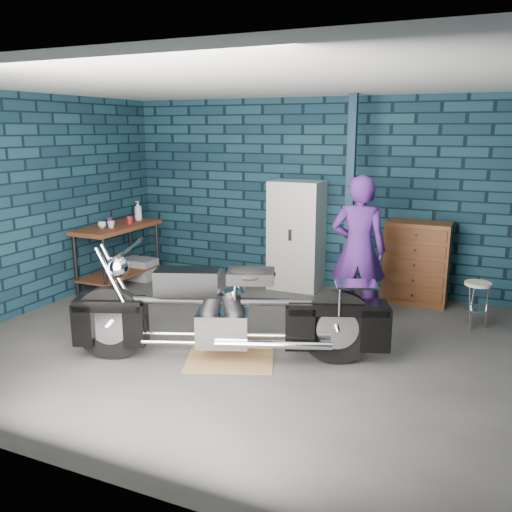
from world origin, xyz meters
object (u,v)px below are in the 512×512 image
at_px(locker, 296,235).
at_px(motorcycle, 229,305).
at_px(tool_chest, 416,263).
at_px(workbench, 119,256).
at_px(storage_bin, 139,269).
at_px(person, 358,250).
at_px(shop_stool, 476,305).

bearing_deg(locker, motorcycle, -84.13).
distance_m(motorcycle, tool_chest, 3.02).
relative_size(workbench, storage_bin, 2.76).
height_order(person, shop_stool, person).
bearing_deg(workbench, shop_stool, 3.45).
bearing_deg(locker, shop_stool, -15.21).
height_order(workbench, shop_stool, workbench).
distance_m(motorcycle, storage_bin, 3.44).
distance_m(person, shop_stool, 1.50).
height_order(locker, tool_chest, locker).
bearing_deg(motorcycle, tool_chest, 41.08).
bearing_deg(locker, workbench, -158.08).
distance_m(storage_bin, tool_chest, 4.11).
bearing_deg(motorcycle, storage_bin, 119.88).
xyz_separation_m(workbench, tool_chest, (4.08, 0.97, 0.09)).
xyz_separation_m(storage_bin, locker, (2.38, 0.52, 0.62)).
bearing_deg(workbench, storage_bin, 87.42).
distance_m(workbench, person, 3.57).
bearing_deg(person, motorcycle, 52.41).
height_order(workbench, tool_chest, tool_chest).
xyz_separation_m(workbench, person, (3.55, -0.08, 0.42)).
xyz_separation_m(tool_chest, shop_stool, (0.78, -0.67, -0.27)).
xyz_separation_m(motorcycle, shop_stool, (2.20, 2.00, -0.31)).
xyz_separation_m(storage_bin, tool_chest, (4.06, 0.52, 0.39)).
distance_m(person, locker, 1.55).
bearing_deg(person, locker, -51.56).
bearing_deg(shop_stool, locker, 164.79).
bearing_deg(motorcycle, shop_stool, 21.25).
xyz_separation_m(person, storage_bin, (-3.53, 0.52, -0.72)).
relative_size(person, locker, 1.13).
distance_m(person, storage_bin, 3.64).
distance_m(locker, shop_stool, 2.61).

